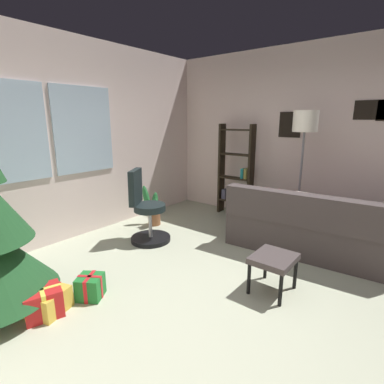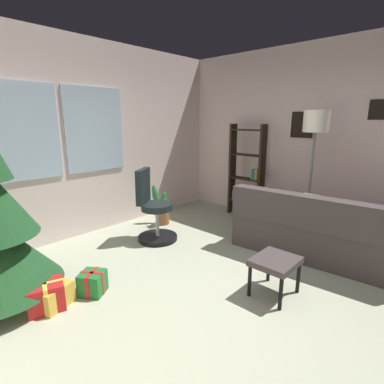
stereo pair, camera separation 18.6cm
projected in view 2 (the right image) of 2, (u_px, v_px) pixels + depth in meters
ground_plane at (239, 305)px, 2.85m from camera, size 4.90×5.35×0.10m
wall_back_with_windows at (85, 139)px, 4.27m from camera, size 4.90×0.12×2.80m
wall_right_with_frames at (339, 140)px, 4.28m from camera, size 0.12×5.35×2.80m
couch at (328, 232)px, 3.72m from camera, size 1.58×2.09×0.84m
footstool at (275, 264)px, 2.85m from camera, size 0.44×0.38×0.38m
gift_box_red at (46, 296)px, 2.68m from camera, size 0.37×0.34×0.26m
gift_box_green at (93, 283)px, 2.92m from camera, size 0.31×0.31×0.23m
gift_box_gold at (51, 295)px, 2.73m from camera, size 0.39×0.38×0.22m
office_chair at (153, 212)px, 4.16m from camera, size 0.57×0.58×1.03m
bookshelf at (247, 176)px, 5.16m from camera, size 0.18×0.64×1.61m
floor_lamp at (315, 133)px, 3.87m from camera, size 0.33×0.33×1.81m
potted_plant at (162, 209)px, 4.83m from camera, size 0.24×0.43×0.65m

